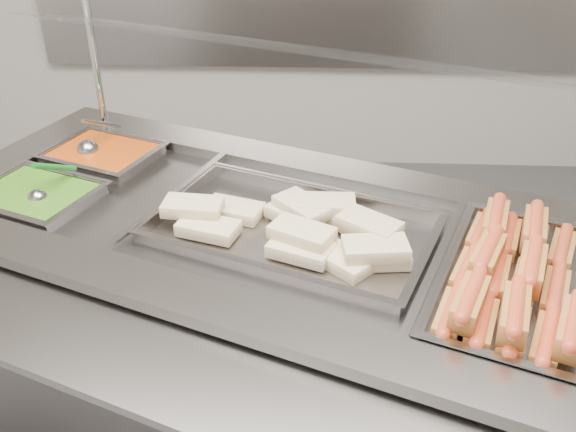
{
  "coord_description": "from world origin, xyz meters",
  "views": [
    {
      "loc": [
        -0.0,
        -0.99,
        1.71
      ],
      "look_at": [
        -0.07,
        0.35,
        0.9
      ],
      "focal_mm": 40.0,
      "sensor_mm": 36.0,
      "label": 1
    }
  ],
  "objects_px": {
    "ladle": "(89,149)",
    "pan_hotdogs": "(522,296)",
    "sneeze_guard": "(306,55)",
    "pan_wraps": "(292,233)",
    "steam_counter": "(272,351)",
    "serving_spoon": "(41,193)"
  },
  "relations": [
    {
      "from": "steam_counter",
      "to": "sneeze_guard",
      "type": "xyz_separation_m",
      "value": [
        0.08,
        0.2,
        0.8
      ]
    },
    {
      "from": "steam_counter",
      "to": "ladle",
      "type": "height_order",
      "value": "ladle"
    },
    {
      "from": "sneeze_guard",
      "to": "pan_wraps",
      "type": "xyz_separation_m",
      "value": [
        -0.03,
        -0.22,
        -0.38
      ]
    },
    {
      "from": "pan_hotdogs",
      "to": "serving_spoon",
      "type": "distance_m",
      "value": 1.23
    },
    {
      "from": "pan_hotdogs",
      "to": "ladle",
      "type": "height_order",
      "value": "ladle"
    },
    {
      "from": "ladle",
      "to": "serving_spoon",
      "type": "height_order",
      "value": "ladle"
    },
    {
      "from": "steam_counter",
      "to": "sneeze_guard",
      "type": "height_order",
      "value": "sneeze_guard"
    },
    {
      "from": "sneeze_guard",
      "to": "ladle",
      "type": "xyz_separation_m",
      "value": [
        -0.66,
        0.17,
        -0.35
      ]
    },
    {
      "from": "pan_hotdogs",
      "to": "pan_wraps",
      "type": "xyz_separation_m",
      "value": [
        -0.51,
        0.21,
        0.01
      ]
    },
    {
      "from": "pan_hotdogs",
      "to": "pan_wraps",
      "type": "bearing_deg",
      "value": 158.07
    },
    {
      "from": "ladle",
      "to": "pan_hotdogs",
      "type": "bearing_deg",
      "value": -27.63
    },
    {
      "from": "pan_wraps",
      "to": "ladle",
      "type": "xyz_separation_m",
      "value": [
        -0.63,
        0.39,
        0.03
      ]
    },
    {
      "from": "pan_hotdogs",
      "to": "ladle",
      "type": "distance_m",
      "value": 1.29
    },
    {
      "from": "ladle",
      "to": "sneeze_guard",
      "type": "bearing_deg",
      "value": -14.61
    },
    {
      "from": "serving_spoon",
      "to": "sneeze_guard",
      "type": "bearing_deg",
      "value": 9.0
    },
    {
      "from": "sneeze_guard",
      "to": "pan_hotdogs",
      "type": "distance_m",
      "value": 0.76
    },
    {
      "from": "steam_counter",
      "to": "ladle",
      "type": "relative_size",
      "value": 10.88
    },
    {
      "from": "sneeze_guard",
      "to": "steam_counter",
      "type": "bearing_deg",
      "value": -111.93
    },
    {
      "from": "sneeze_guard",
      "to": "ladle",
      "type": "distance_m",
      "value": 0.76
    },
    {
      "from": "pan_wraps",
      "to": "serving_spoon",
      "type": "bearing_deg",
      "value": 170.59
    },
    {
      "from": "serving_spoon",
      "to": "ladle",
      "type": "bearing_deg",
      "value": 82.08
    },
    {
      "from": "ladle",
      "to": "pan_wraps",
      "type": "bearing_deg",
      "value": -31.88
    }
  ]
}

